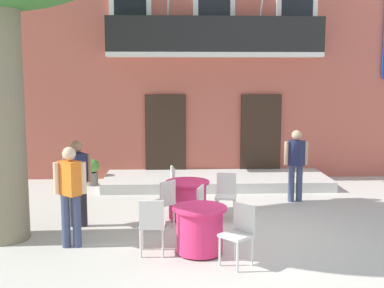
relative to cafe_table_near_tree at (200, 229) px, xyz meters
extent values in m
plane|color=beige|center=(0.83, 0.87, -0.39)|extent=(120.00, 120.00, 0.00)
cube|color=#BC5B4C|center=(0.71, 7.87, 3.36)|extent=(13.00, 4.00, 7.50)
cube|color=#332319|center=(-0.59, 5.84, 0.76)|extent=(1.10, 0.08, 2.30)
cube|color=#332319|center=(2.01, 5.84, 0.76)|extent=(1.10, 0.08, 2.30)
cube|color=silver|center=(-1.49, 5.83, 4.26)|extent=(1.10, 0.08, 1.90)
cube|color=black|center=(-1.49, 5.80, 4.26)|extent=(0.84, 0.04, 1.60)
cube|color=silver|center=(0.71, 5.83, 4.26)|extent=(1.10, 0.08, 1.90)
cube|color=black|center=(0.71, 5.80, 4.26)|extent=(0.84, 0.04, 1.60)
cube|color=silver|center=(2.91, 5.83, 4.26)|extent=(1.10, 0.08, 1.90)
cube|color=black|center=(2.91, 5.80, 4.26)|extent=(0.84, 0.04, 1.60)
cube|color=silver|center=(0.71, 5.54, 2.95)|extent=(5.60, 0.65, 0.12)
cube|color=black|center=(0.71, 5.25, 3.46)|extent=(5.60, 0.06, 0.90)
cylinder|color=slate|center=(-1.59, 5.57, 3.12)|extent=(0.36, 0.36, 0.22)
ellipsoid|color=#2D7533|center=(-1.59, 5.57, 3.42)|extent=(0.46, 0.46, 0.38)
cylinder|color=#47423D|center=(-0.44, 5.57, 3.13)|extent=(0.26, 0.26, 0.25)
ellipsoid|color=#4C8E38|center=(-0.44, 5.57, 3.45)|extent=(0.34, 0.34, 0.40)
cylinder|color=slate|center=(0.71, 5.57, 3.17)|extent=(0.29, 0.29, 0.32)
ellipsoid|color=#2D7533|center=(0.71, 5.57, 3.54)|extent=(0.38, 0.38, 0.42)
cylinder|color=#995638|center=(1.86, 5.57, 3.12)|extent=(0.35, 0.35, 0.23)
ellipsoid|color=#4C8E38|center=(1.86, 5.57, 3.39)|extent=(0.45, 0.45, 0.30)
cylinder|color=slate|center=(3.01, 5.57, 3.14)|extent=(0.34, 0.34, 0.27)
ellipsoid|color=#38843D|center=(3.01, 5.57, 3.49)|extent=(0.45, 0.45, 0.41)
cube|color=silver|center=(0.71, 4.91, -0.27)|extent=(5.69, 1.91, 0.25)
cylinder|color=#7F755B|center=(-3.32, 0.86, 1.59)|extent=(0.83, 0.83, 3.97)
cylinder|color=#E52D66|center=(0.00, 0.00, -0.02)|extent=(0.74, 0.74, 0.68)
cylinder|color=#E52D66|center=(0.00, 0.00, 0.35)|extent=(0.86, 0.86, 0.04)
cylinder|color=#2D2823|center=(0.00, 0.00, -0.38)|extent=(0.44, 0.44, 0.03)
cylinder|color=silver|center=(0.50, -0.79, -0.17)|extent=(0.04, 0.04, 0.45)
cylinder|color=silver|center=(0.27, -0.54, -0.17)|extent=(0.04, 0.04, 0.45)
cylinder|color=silver|center=(0.75, -0.56, -0.17)|extent=(0.04, 0.04, 0.45)
cylinder|color=silver|center=(0.52, -0.31, -0.17)|extent=(0.04, 0.04, 0.45)
cube|color=silver|center=(0.51, -0.55, 0.08)|extent=(0.57, 0.57, 0.04)
cube|color=silver|center=(0.64, -0.43, 0.31)|extent=(0.29, 0.31, 0.42)
cylinder|color=silver|center=(0.44, 0.83, -0.17)|extent=(0.04, 0.04, 0.45)
cylinder|color=silver|center=(0.34, 0.50, -0.17)|extent=(0.04, 0.04, 0.45)
cylinder|color=silver|center=(0.11, 0.93, -0.17)|extent=(0.04, 0.04, 0.45)
cylinder|color=silver|center=(0.01, 0.60, -0.17)|extent=(0.04, 0.04, 0.45)
cube|color=silver|center=(0.23, 0.72, 0.08)|extent=(0.50, 0.50, 0.04)
cube|color=silver|center=(0.05, 0.77, 0.31)|extent=(0.15, 0.37, 0.42)
cylinder|color=silver|center=(-0.92, 0.19, -0.17)|extent=(0.04, 0.04, 0.45)
cylinder|color=silver|center=(-0.58, 0.18, -0.17)|extent=(0.04, 0.04, 0.45)
cylinder|color=silver|center=(-0.92, -0.15, -0.17)|extent=(0.04, 0.04, 0.45)
cylinder|color=silver|center=(-0.58, -0.16, -0.17)|extent=(0.04, 0.04, 0.45)
cube|color=silver|center=(-0.75, 0.01, 0.08)|extent=(0.41, 0.41, 0.04)
cube|color=silver|center=(-0.75, -0.17, 0.31)|extent=(0.38, 0.05, 0.42)
cylinder|color=#E52D66|center=(-0.13, 1.93, -0.02)|extent=(0.74, 0.74, 0.68)
cylinder|color=#E52D66|center=(-0.13, 1.93, 0.35)|extent=(0.86, 0.86, 0.04)
cylinder|color=#2D2823|center=(-0.13, 1.93, -0.38)|extent=(0.44, 0.44, 0.03)
cylinder|color=silver|center=(0.75, 1.60, -0.17)|extent=(0.04, 0.04, 0.45)
cylinder|color=silver|center=(0.41, 1.66, -0.17)|extent=(0.04, 0.04, 0.45)
cylinder|color=silver|center=(0.81, 1.94, -0.17)|extent=(0.04, 0.04, 0.45)
cylinder|color=silver|center=(0.47, 2.00, -0.17)|extent=(0.04, 0.04, 0.45)
cube|color=silver|center=(0.61, 1.80, 0.08)|extent=(0.46, 0.46, 0.04)
cube|color=silver|center=(0.64, 1.98, 0.31)|extent=(0.38, 0.10, 0.42)
cylinder|color=silver|center=(-0.09, 2.86, -0.17)|extent=(0.04, 0.04, 0.45)
cylinder|color=silver|center=(-0.04, 2.53, -0.17)|extent=(0.04, 0.04, 0.45)
cylinder|color=silver|center=(-0.43, 2.81, -0.17)|extent=(0.04, 0.04, 0.45)
cylinder|color=silver|center=(-0.38, 2.48, -0.17)|extent=(0.04, 0.04, 0.45)
cube|color=silver|center=(-0.23, 2.67, 0.08)|extent=(0.45, 0.45, 0.04)
cube|color=silver|center=(-0.41, 2.64, 0.31)|extent=(0.09, 0.38, 0.42)
cylinder|color=silver|center=(-0.88, 1.37, -0.17)|extent=(0.04, 0.04, 0.45)
cylinder|color=silver|center=(-0.65, 1.62, -0.17)|extent=(0.04, 0.04, 0.45)
cylinder|color=silver|center=(-0.63, 1.14, -0.17)|extent=(0.04, 0.04, 0.45)
cylinder|color=silver|center=(-0.40, 1.39, -0.17)|extent=(0.04, 0.04, 0.45)
cube|color=silver|center=(-0.64, 1.38, 0.08)|extent=(0.57, 0.57, 0.04)
cube|color=silver|center=(-0.51, 1.26, 0.31)|extent=(0.29, 0.30, 0.42)
cylinder|color=slate|center=(-2.48, 5.09, -0.23)|extent=(0.31, 0.31, 0.33)
ellipsoid|color=#4C8E38|center=(-2.48, 5.09, 0.11)|extent=(0.40, 0.40, 0.35)
cylinder|color=#384260|center=(2.24, 3.21, 0.02)|extent=(0.14, 0.14, 0.82)
cylinder|color=#384260|center=(2.42, 3.21, 0.02)|extent=(0.14, 0.14, 0.82)
cube|color=#1E2347|center=(2.33, 3.21, 0.71)|extent=(0.40, 0.39, 0.56)
sphere|color=tan|center=(2.33, 3.21, 1.11)|extent=(0.22, 0.22, 0.22)
cylinder|color=tan|center=(2.11, 3.21, 0.71)|extent=(0.09, 0.09, 0.52)
cylinder|color=tan|center=(2.55, 3.21, 0.71)|extent=(0.09, 0.09, 0.52)
cylinder|color=#232328|center=(-2.27, 1.54, 0.03)|extent=(0.14, 0.14, 0.84)
cylinder|color=#232328|center=(-2.09, 1.54, 0.03)|extent=(0.14, 0.14, 0.84)
cube|color=#1E2347|center=(-2.18, 1.54, 0.72)|extent=(0.38, 0.40, 0.56)
sphere|color=#9E7051|center=(-2.18, 1.54, 1.12)|extent=(0.22, 0.22, 0.22)
cylinder|color=#9E7051|center=(-2.40, 1.54, 0.72)|extent=(0.09, 0.09, 0.52)
cylinder|color=#9E7051|center=(-1.96, 1.54, 0.72)|extent=(0.09, 0.09, 0.52)
cylinder|color=#384260|center=(-2.18, 0.40, 0.05)|extent=(0.14, 0.14, 0.88)
cylinder|color=#384260|center=(-2.00, 0.40, 0.05)|extent=(0.14, 0.14, 0.88)
cube|color=orange|center=(-2.09, 0.40, 0.77)|extent=(0.40, 0.39, 0.56)
sphere|color=beige|center=(-2.09, 0.40, 1.17)|extent=(0.22, 0.22, 0.22)
cylinder|color=beige|center=(-2.31, 0.40, 0.77)|extent=(0.09, 0.09, 0.52)
cylinder|color=beige|center=(-1.87, 0.40, 0.77)|extent=(0.09, 0.09, 0.52)
camera|label=1|loc=(-0.45, -7.60, 2.42)|focal=46.62mm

